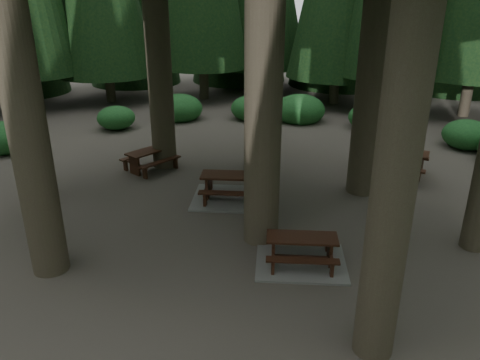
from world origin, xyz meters
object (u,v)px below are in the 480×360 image
at_px(picnic_table_a, 301,255).
at_px(picnic_table_d, 396,159).
at_px(picnic_table_c, 232,191).
at_px(picnic_table_b, 150,157).

relative_size(picnic_table_a, picnic_table_d, 1.24).
bearing_deg(picnic_table_d, picnic_table_c, -135.19).
height_order(picnic_table_b, picnic_table_c, picnic_table_c).
xyz_separation_m(picnic_table_a, picnic_table_b, (-6.47, 3.42, 0.25)).
bearing_deg(picnic_table_b, picnic_table_a, -101.09).
relative_size(picnic_table_a, picnic_table_b, 1.28).
height_order(picnic_table_c, picnic_table_d, picnic_table_d).
relative_size(picnic_table_b, picnic_table_c, 0.68).
bearing_deg(picnic_table_c, picnic_table_d, 24.67).
bearing_deg(picnic_table_b, picnic_table_c, -88.75).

